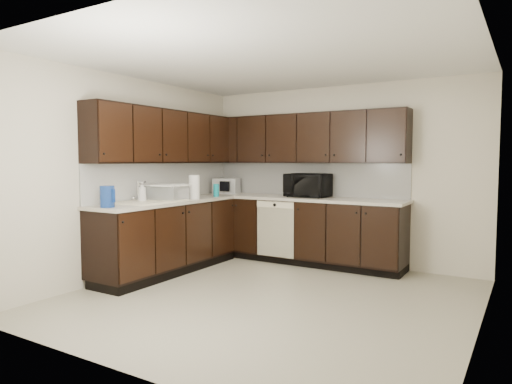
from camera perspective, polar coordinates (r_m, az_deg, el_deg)
floor at (r=4.97m, az=1.66°, el=-13.10°), size 4.00×4.00×0.00m
ceiling at (r=4.86m, az=1.72°, el=16.36°), size 4.00×4.00×0.00m
wall_back at (r=6.57m, az=10.32°, el=2.10°), size 4.00×0.02×2.50m
wall_left at (r=5.99m, az=-15.20°, el=1.85°), size 0.02×4.00×2.50m
wall_right at (r=4.15m, az=26.49°, el=0.68°), size 0.02×4.00×2.50m
wall_front at (r=3.17m, az=-16.41°, el=0.04°), size 4.00×0.02×2.50m
lower_cabinets at (r=6.30m, az=-1.34°, el=-5.55°), size 3.00×2.80×0.90m
countertop at (r=6.24m, az=-1.38°, el=-0.97°), size 3.03×2.83×0.04m
backsplash at (r=6.51m, az=-1.93°, el=1.53°), size 3.00×2.80×0.48m
upper_cabinets at (r=6.36m, az=-1.64°, el=6.80°), size 3.00×2.80×0.70m
dishwasher at (r=6.38m, az=2.44°, el=-4.23°), size 0.58×0.04×0.78m
sink at (r=5.78m, az=-13.04°, el=-1.85°), size 0.54×0.82×0.42m
microwave at (r=6.48m, az=6.47°, el=0.83°), size 0.60×0.40×0.33m
soap_bottle_a at (r=6.05m, az=-9.02°, el=0.06°), size 0.11×0.11×0.22m
soap_bottle_b at (r=5.82m, az=-14.04°, el=0.02°), size 0.13×0.13×0.26m
toaster_oven at (r=7.15m, az=-3.72°, el=0.78°), size 0.44×0.38×0.24m
storage_bin at (r=5.99m, az=-11.35°, el=-0.10°), size 0.56×0.45×0.20m
blue_pitcher at (r=5.28m, az=-18.11°, el=-0.54°), size 0.16×0.16×0.24m
teal_tumbler at (r=6.55m, az=-5.00°, el=0.21°), size 0.10×0.10×0.18m
paper_towel_roll at (r=6.18m, az=-7.74°, el=0.62°), size 0.17×0.17×0.32m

